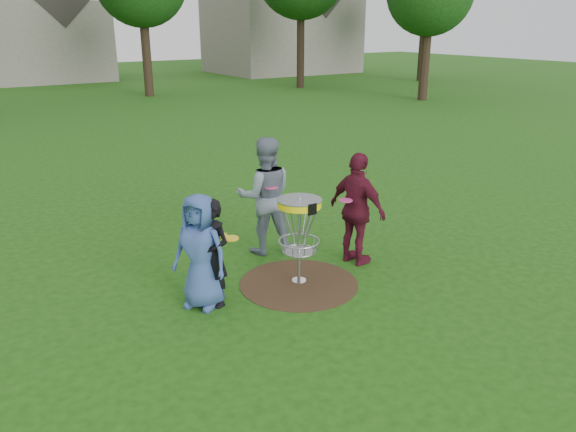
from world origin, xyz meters
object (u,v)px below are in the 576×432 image
disc_golf_basket (299,220)px  player_maroon (357,209)px  player_grey (265,196)px  player_black (212,254)px  player_blue (200,251)px

disc_golf_basket → player_maroon: bearing=7.3°
player_grey → player_maroon: bearing=151.6°
player_black → player_grey: (1.59, 1.25, 0.23)m
player_grey → disc_golf_basket: player_grey is taller
player_black → player_maroon: 2.58m
player_blue → player_maroon: size_ratio=0.88×
player_blue → disc_golf_basket: bearing=48.5°
player_grey → player_blue: bearing=57.0°
player_blue → disc_golf_basket: 1.52m
player_grey → disc_golf_basket: (-0.24, -1.38, 0.02)m
player_blue → disc_golf_basket: (1.50, -0.18, 0.21)m
player_grey → player_maroon: (0.99, -1.22, -0.08)m
disc_golf_basket → player_black: bearing=174.5°
player_grey → player_maroon: player_grey is taller
player_grey → disc_golf_basket: 1.40m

